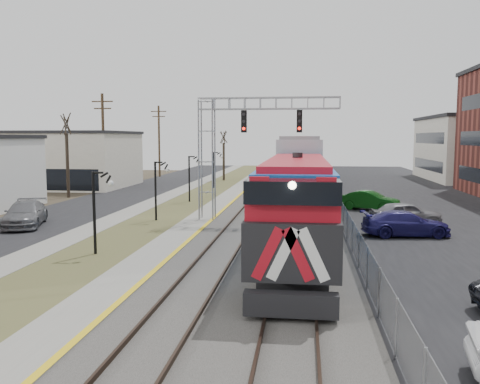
# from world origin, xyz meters

# --- Properties ---
(street_west) EXTENTS (7.00, 120.00, 0.04)m
(street_west) POSITION_xyz_m (-11.50, 35.00, 0.02)
(street_west) COLOR black
(street_west) RESTS_ON ground
(sidewalk) EXTENTS (2.00, 120.00, 0.08)m
(sidewalk) POSITION_xyz_m (-7.00, 35.00, 0.04)
(sidewalk) COLOR gray
(sidewalk) RESTS_ON ground
(grass_median) EXTENTS (4.00, 120.00, 0.06)m
(grass_median) POSITION_xyz_m (-4.00, 35.00, 0.03)
(grass_median) COLOR brown
(grass_median) RESTS_ON ground
(platform) EXTENTS (2.00, 120.00, 0.24)m
(platform) POSITION_xyz_m (-1.00, 35.00, 0.12)
(platform) COLOR gray
(platform) RESTS_ON ground
(ballast_bed) EXTENTS (8.00, 120.00, 0.20)m
(ballast_bed) POSITION_xyz_m (4.00, 35.00, 0.10)
(ballast_bed) COLOR #595651
(ballast_bed) RESTS_ON ground
(parking_lot) EXTENTS (16.00, 120.00, 0.04)m
(parking_lot) POSITION_xyz_m (16.00, 35.00, 0.02)
(parking_lot) COLOR black
(parking_lot) RESTS_ON ground
(platform_edge) EXTENTS (0.24, 120.00, 0.01)m
(platform_edge) POSITION_xyz_m (-0.12, 35.00, 0.24)
(platform_edge) COLOR gold
(platform_edge) RESTS_ON platform
(track_near) EXTENTS (1.58, 120.00, 0.15)m
(track_near) POSITION_xyz_m (2.00, 35.00, 0.28)
(track_near) COLOR #2D2119
(track_near) RESTS_ON ballast_bed
(track_far) EXTENTS (1.58, 120.00, 0.15)m
(track_far) POSITION_xyz_m (5.50, 35.00, 0.28)
(track_far) COLOR #2D2119
(track_far) RESTS_ON ballast_bed
(train) EXTENTS (3.00, 108.65, 5.33)m
(train) POSITION_xyz_m (5.50, 65.78, 2.94)
(train) COLOR #1554B0
(train) RESTS_ON ground
(signal_gantry) EXTENTS (9.00, 1.07, 8.15)m
(signal_gantry) POSITION_xyz_m (1.22, 27.99, 5.59)
(signal_gantry) COLOR gray
(signal_gantry) RESTS_ON ground
(lampposts) EXTENTS (0.14, 62.14, 4.00)m
(lampposts) POSITION_xyz_m (-4.00, 18.29, 2.00)
(lampposts) COLOR black
(lampposts) RESTS_ON ground
(fence) EXTENTS (0.04, 120.00, 1.60)m
(fence) POSITION_xyz_m (8.20, 35.00, 0.80)
(fence) COLOR gray
(fence) RESTS_ON ground
(bare_trees) EXTENTS (12.30, 42.30, 5.95)m
(bare_trees) POSITION_xyz_m (-12.66, 38.91, 2.70)
(bare_trees) COLOR #382D23
(bare_trees) RESTS_ON ground
(car_lot_d) EXTENTS (5.09, 2.55, 1.42)m
(car_lot_d) POSITION_xyz_m (11.58, 24.55, 0.71)
(car_lot_d) COLOR navy
(car_lot_d) RESTS_ON ground
(car_lot_e) EXTENTS (4.80, 3.03, 1.52)m
(car_lot_e) POSITION_xyz_m (12.24, 28.08, 0.76)
(car_lot_e) COLOR gray
(car_lot_e) RESTS_ON ground
(car_lot_f) EXTENTS (4.69, 3.26, 1.47)m
(car_lot_f) POSITION_xyz_m (10.85, 34.86, 0.73)
(car_lot_f) COLOR #0E4711
(car_lot_f) RESTS_ON ground
(car_street_b) EXTENTS (3.77, 5.71, 1.54)m
(car_street_b) POSITION_xyz_m (-11.55, 24.89, 0.77)
(car_street_b) COLOR slate
(car_street_b) RESTS_ON ground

